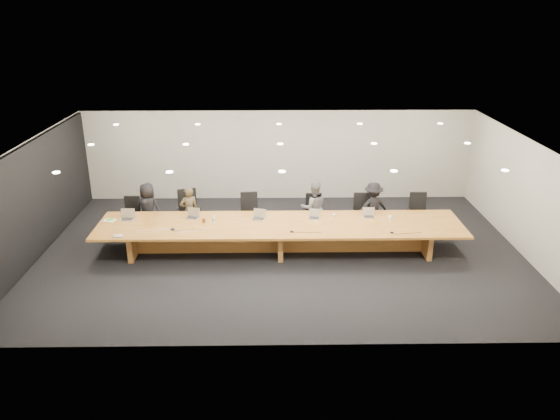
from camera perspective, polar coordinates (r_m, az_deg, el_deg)
The scene contains 29 objects.
ground at distance 13.76m, azimuth 0.02°, elevation -4.34°, with size 12.00×12.00×0.00m, color black.
back_wall at distance 17.03m, azimuth -0.20°, elevation 5.73°, with size 12.00×0.02×2.80m, color silver.
left_wall_panel at distance 14.42m, azimuth -24.31°, elevation 0.82°, with size 0.08×7.84×2.74m, color black.
conference_table at distance 13.54m, azimuth 0.02°, elevation -2.35°, with size 9.00×1.80×0.75m.
chair_far_left at distance 15.23m, azimuth -15.27°, elevation -0.51°, with size 0.51×0.51×0.99m, color black, non-canonical shape.
chair_left at distance 14.86m, azimuth -9.50°, elevation -0.16°, with size 0.61×0.61×1.19m, color black, non-canonical shape.
chair_mid_left at distance 14.71m, azimuth -3.21°, elevation -0.31°, with size 0.56×0.56×1.10m, color black, non-canonical shape.
chair_mid_right at distance 14.80m, azimuth 3.55°, elevation -0.31°, with size 0.53×0.53×1.04m, color black, non-canonical shape.
chair_right at distance 14.84m, azimuth 8.59°, elevation -0.36°, with size 0.55×0.55×1.08m, color black, non-canonical shape.
chair_far_right at distance 15.21m, azimuth 14.27°, elevation -0.27°, with size 0.55×0.55×1.08m, color black, non-canonical shape.
person_a at distance 14.93m, azimuth -13.61°, elevation 0.12°, with size 0.70×0.46×1.43m, color black.
person_b at distance 14.70m, azimuth -9.47°, elevation -0.11°, with size 0.49×0.32×1.33m, color #3E3422.
person_c at distance 14.61m, azimuth 3.54°, elevation 0.25°, with size 0.70×0.55×1.44m, color #5F5F62.
person_d at distance 14.85m, azimuth 9.67°, elevation 0.25°, with size 0.91×0.52×1.40m, color black.
laptop_a at distance 14.16m, azimuth -15.74°, elevation -0.51°, with size 0.34×0.25×0.27m, color #C0AE92, non-canonical shape.
laptop_b at distance 13.92m, azimuth -9.21°, elevation -0.37°, with size 0.32×0.24×0.26m, color #BFAE91, non-canonical shape.
laptop_c at distance 13.68m, azimuth -2.29°, elevation -0.50°, with size 0.32×0.24×0.25m, color beige, non-canonical shape.
laptop_d at distance 13.77m, azimuth 3.59°, elevation -0.44°, with size 0.29×0.21×0.23m, color #C2AE94, non-canonical shape.
laptop_e at distance 14.00m, azimuth 9.31°, elevation -0.30°, with size 0.30×0.22×0.24m, color #BEB291, non-canonical shape.
water_bottle at distance 13.56m, azimuth -6.95°, elevation -0.99°, with size 0.06×0.06×0.19m, color silver.
amber_mug at distance 13.65m, azimuth -7.97°, elevation -1.09°, with size 0.08×0.08×0.10m, color brown.
paper_cup_near at distance 13.89m, azimuth 5.65°, elevation -0.62°, with size 0.08×0.08×0.09m, color silver.
paper_cup_far at distance 13.97m, azimuth 11.41°, elevation -0.80°, with size 0.08×0.08×0.10m, color white.
notepad at distance 14.30m, azimuth -17.38°, elevation -1.03°, with size 0.27×0.22×0.02m, color white.
lime_gadget at distance 14.29m, azimuth -17.37°, elevation -0.95°, with size 0.16×0.09×0.03m, color green.
av_box at distance 13.28m, azimuth -16.56°, elevation -2.62°, with size 0.20×0.15×0.03m, color #A1A1A6.
mic_left at distance 13.36m, azimuth -11.16°, elevation -1.95°, with size 0.13×0.13×0.03m, color black.
mic_center at distance 12.99m, azimuth 1.24°, elevation -2.24°, with size 0.11×0.11×0.03m, color black.
mic_right at distance 13.20m, azimuth 11.62°, elevation -2.30°, with size 0.11×0.11×0.03m, color black.
Camera 1 is at (-0.20, -12.43, 5.89)m, focal length 35.00 mm.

